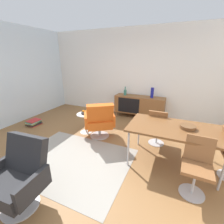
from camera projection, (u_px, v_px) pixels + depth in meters
name	position (u px, v px, depth m)	size (l,w,h in m)	color
ground_plane	(103.00, 153.00, 3.24)	(8.32, 8.32, 0.00)	olive
wall_back	(138.00, 74.00, 5.01)	(6.80, 0.12, 2.80)	white
sideboard	(139.00, 105.00, 5.01)	(1.60, 0.45, 0.72)	brown
vase_cobalt	(125.00, 92.00, 5.07)	(0.09, 0.09, 0.28)	#337266
vase_sculptural_dark	(152.00, 93.00, 4.72)	(0.09, 0.09, 0.31)	navy
dining_table	(175.00, 130.00, 2.70)	(1.60, 0.90, 0.74)	brown
wooden_bowl_on_table	(188.00, 127.00, 2.64)	(0.26, 0.26, 0.06)	brown
dining_chair_back_left	(158.00, 126.00, 3.39)	(0.40, 0.42, 0.86)	brown
dining_chair_front_right	(197.00, 165.00, 2.16)	(0.42, 0.44, 0.86)	brown
lounge_chair_red	(99.00, 120.00, 3.71)	(0.90, 0.89, 0.95)	#D85919
armchair_black_shell	(18.00, 175.00, 1.97)	(0.75, 0.69, 0.95)	#262628
side_table_round	(86.00, 121.00, 4.04)	(0.44, 0.44, 0.52)	white
fruit_bowl	(85.00, 112.00, 3.96)	(0.20, 0.20, 0.11)	#262628
magazine_stack	(34.00, 123.00, 4.54)	(0.32, 0.40, 0.15)	red
area_rug	(73.00, 160.00, 3.00)	(2.20, 1.70, 0.01)	gray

